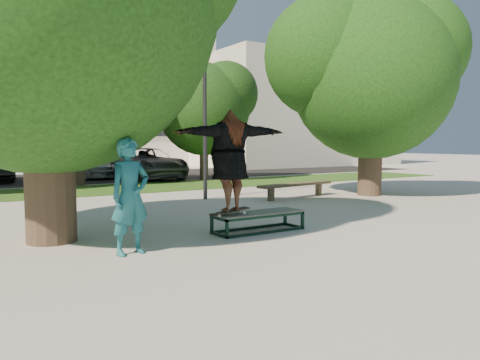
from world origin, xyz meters
TOP-DOWN VIEW (x-y plane):
  - ground at (0.00, 0.00)m, footprint 120.00×120.00m
  - grass_strip at (1.00, 9.50)m, footprint 30.00×4.00m
  - asphalt_strip at (0.00, 16.00)m, footprint 40.00×8.00m
  - tree_right at (5.92, 3.08)m, footprint 6.24×5.33m
  - bg_tree_mid at (-1.08, 12.08)m, footprint 5.76×4.92m
  - bg_tree_right at (4.43, 11.57)m, footprint 5.04×4.31m
  - lamppost at (1.00, 5.00)m, footprint 0.25×0.15m
  - side_building at (18.00, 22.00)m, footprint 15.00×10.00m
  - grind_box at (-0.66, -0.15)m, footprint 1.80×0.60m
  - skater_rig at (-1.31, -0.15)m, footprint 2.29×0.69m
  - bystander at (-3.37, -0.61)m, footprint 0.73×0.55m
  - bench at (3.50, 3.72)m, footprint 3.03×0.85m
  - car_grey at (2.50, 13.50)m, footprint 2.56×5.34m
  - car_silver_b at (0.50, 15.81)m, footprint 2.29×4.57m

SIDE VIEW (x-z plane):
  - ground at x=0.00m, z-range 0.00..0.00m
  - asphalt_strip at x=0.00m, z-range 0.00..0.01m
  - grass_strip at x=1.00m, z-range 0.00..0.02m
  - grind_box at x=-0.66m, z-range 0.00..0.38m
  - bench at x=3.50m, z-range 0.16..0.62m
  - car_silver_b at x=0.50m, z-range 0.00..1.27m
  - car_grey at x=2.50m, z-range 0.00..1.47m
  - bystander at x=-3.37m, z-range 0.00..1.78m
  - skater_rig at x=-1.31m, z-range 0.41..2.34m
  - lamppost at x=1.00m, z-range 0.10..6.21m
  - bg_tree_right at x=4.43m, z-range 0.77..6.21m
  - side_building at x=18.00m, z-range 0.00..8.00m
  - bg_tree_mid at x=-1.08m, z-range 0.90..7.14m
  - tree_right at x=5.92m, z-range 0.84..7.35m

